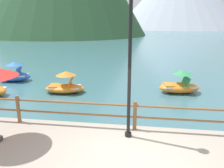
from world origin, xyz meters
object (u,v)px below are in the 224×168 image
at_px(pedal_boat_0, 14,75).
at_px(pedal_boat_1, 65,86).
at_px(pedal_boat_2, 180,85).
at_px(lamp_post, 130,48).

distance_m(pedal_boat_0, pedal_boat_1, 4.51).
relative_size(pedal_boat_1, pedal_boat_2, 0.96).
height_order(lamp_post, pedal_boat_0, lamp_post).
bearing_deg(pedal_boat_2, pedal_boat_1, -172.10).
xyz_separation_m(pedal_boat_0, pedal_boat_1, (4.10, -1.87, -0.04)).
relative_size(lamp_post, pedal_boat_1, 1.97).
relative_size(pedal_boat_0, pedal_boat_2, 0.97).
bearing_deg(pedal_boat_0, lamp_post, -41.19).
bearing_deg(pedal_boat_1, lamp_post, -53.05).
height_order(pedal_boat_0, pedal_boat_2, pedal_boat_0).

